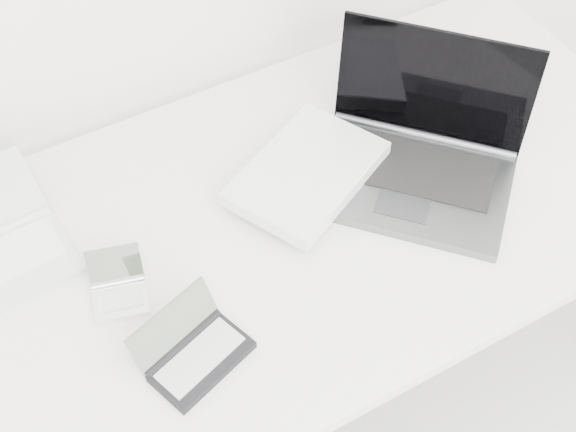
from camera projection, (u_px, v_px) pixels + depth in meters
desk at (291, 231)px, 1.57m from camera, size 1.60×0.80×0.73m
laptop_large at (375, 162)px, 1.56m from camera, size 0.60×0.49×0.26m
pda_silver at (119, 291)px, 1.40m from camera, size 0.12×0.13×0.07m
palmtop_charcoal at (194, 352)px, 1.32m from camera, size 0.20×0.17×0.09m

